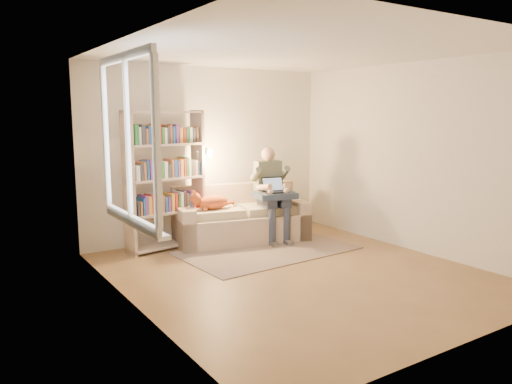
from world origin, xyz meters
TOP-DOWN VIEW (x-y plane):
  - floor at (0.00, 0.00)m, footprint 4.50×4.50m
  - ceiling at (0.00, 0.00)m, footprint 4.00×4.50m
  - wall_left at (-2.00, 0.00)m, footprint 0.02×4.50m
  - wall_right at (2.00, 0.00)m, footprint 0.02×4.50m
  - wall_back at (0.00, 2.25)m, footprint 4.00×0.02m
  - wall_front at (0.00, -2.25)m, footprint 4.00×0.02m
  - window at (-1.95, 0.20)m, footprint 0.12×1.52m
  - sofa at (0.25, 1.74)m, footprint 2.10×1.27m
  - person at (0.65, 1.50)m, footprint 0.50×0.68m
  - cat at (-0.25, 1.72)m, footprint 0.72×0.34m
  - blanket at (0.61, 1.37)m, footprint 0.66×0.58m
  - laptop at (0.61, 1.38)m, footprint 0.38×0.36m
  - bookshelf at (-0.87, 1.90)m, footprint 1.33×0.47m
  - rug at (0.26, 1.01)m, footprint 2.47×1.55m

SIDE VIEW (x-z plane):
  - floor at x=0.00m, z-range 0.00..0.00m
  - rug at x=0.26m, z-range 0.00..0.01m
  - sofa at x=0.25m, z-range -0.11..0.72m
  - cat at x=-0.25m, z-range 0.51..0.77m
  - blanket at x=0.61m, z-range 0.67..0.76m
  - person at x=0.65m, z-range 0.09..1.50m
  - laptop at x=0.61m, z-range 0.68..0.94m
  - bookshelf at x=-0.87m, z-range 0.10..2.06m
  - wall_left at x=-2.00m, z-range 0.00..2.60m
  - wall_right at x=2.00m, z-range 0.00..2.60m
  - wall_back at x=0.00m, z-range 0.00..2.60m
  - wall_front at x=0.00m, z-range 0.00..2.60m
  - window at x=-1.95m, z-range 0.53..2.22m
  - ceiling at x=0.00m, z-range 2.59..2.61m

